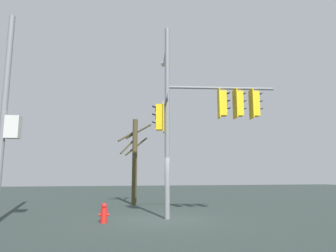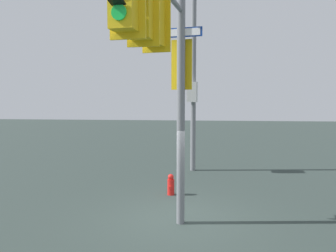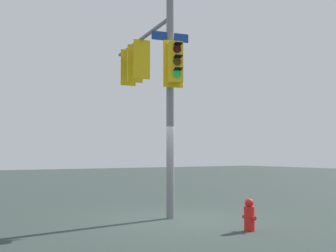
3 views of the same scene
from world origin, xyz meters
The scene contains 5 objects.
ground_plane centered at (0.00, 0.00, 0.00)m, with size 80.00×80.00×0.00m, color #2E3A36.
main_signal_pole_assembly centered at (-1.63, -0.01, 4.76)m, with size 5.35×3.91×8.29m.
secondary_pole_assembly centered at (6.10, -0.22, 3.96)m, with size 0.78×0.48×8.21m.
fire_hydrant centered at (2.28, 0.42, 0.34)m, with size 0.38×0.24×0.73m.
bare_tree_behind_pole centered at (0.44, -6.57, 2.82)m, with size 2.21×1.30×5.24m.
Camera 1 is at (2.43, 12.51, 1.77)m, focal length 32.67 mm.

